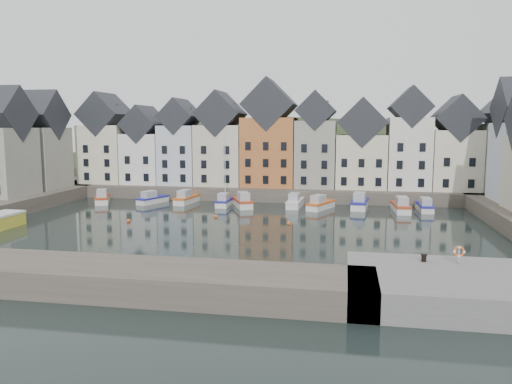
% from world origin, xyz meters
% --- Properties ---
extents(ground, '(260.00, 260.00, 0.00)m').
position_xyz_m(ground, '(0.00, 0.00, 0.00)').
color(ground, black).
rests_on(ground, ground).
extents(far_quay, '(90.00, 16.00, 2.00)m').
position_xyz_m(far_quay, '(0.00, 30.00, 1.00)').
color(far_quay, '#4B433A').
rests_on(far_quay, ground).
extents(near_quay, '(18.00, 10.00, 2.00)m').
position_xyz_m(near_quay, '(22.00, -20.00, 1.00)').
color(near_quay, '#60605E').
rests_on(near_quay, ground).
extents(near_wall, '(50.00, 6.00, 2.00)m').
position_xyz_m(near_wall, '(-10.00, -22.00, 1.00)').
color(near_wall, '#4B433A').
rests_on(near_wall, ground).
extents(hillside, '(153.60, 70.40, 64.00)m').
position_xyz_m(hillside, '(0.02, 56.00, -17.96)').
color(hillside, '#232F17').
rests_on(hillside, ground).
extents(far_terrace, '(72.37, 8.16, 17.78)m').
position_xyz_m(far_terrace, '(3.21, 28.00, 8.88)').
color(far_terrace, beige).
rests_on(far_terrace, far_quay).
extents(left_terrace, '(7.65, 17.00, 15.69)m').
position_xyz_m(left_terrace, '(-36.00, 13.50, 8.88)').
color(left_terrace, gray).
rests_on(left_terrace, left_quay).
extents(mooring_buoys, '(20.50, 5.50, 0.50)m').
position_xyz_m(mooring_buoys, '(-4.00, 5.33, 0.15)').
color(mooring_buoys, '#D25718').
rests_on(mooring_buoys, ground).
extents(boat_a, '(4.43, 6.66, 2.46)m').
position_xyz_m(boat_a, '(-24.71, 16.99, 0.73)').
color(boat_a, silver).
rests_on(boat_a, ground).
extents(boat_b, '(3.74, 6.07, 2.23)m').
position_xyz_m(boat_b, '(-16.92, 18.02, 0.66)').
color(boat_b, silver).
rests_on(boat_b, ground).
extents(boat_c, '(2.65, 6.46, 2.41)m').
position_xyz_m(boat_c, '(-11.63, 18.99, 0.72)').
color(boat_c, silver).
rests_on(boat_c, ground).
extents(boat_d, '(1.95, 5.81, 11.01)m').
position_xyz_m(boat_d, '(-5.24, 17.66, 0.72)').
color(boat_d, silver).
rests_on(boat_d, ground).
extents(boat_e, '(4.48, 6.85, 2.52)m').
position_xyz_m(boat_e, '(-2.33, 17.19, 0.75)').
color(boat_e, silver).
rests_on(boat_e, ground).
extents(boat_f, '(2.27, 6.31, 2.39)m').
position_xyz_m(boat_f, '(5.39, 18.40, 0.71)').
color(boat_f, silver).
rests_on(boat_f, ground).
extents(boat_g, '(4.14, 6.43, 2.37)m').
position_xyz_m(boat_g, '(9.19, 17.12, 0.71)').
color(boat_g, silver).
rests_on(boat_g, ground).
extents(boat_h, '(2.90, 7.15, 2.67)m').
position_xyz_m(boat_h, '(14.84, 18.98, 0.80)').
color(boat_h, silver).
rests_on(boat_h, ground).
extents(boat_i, '(2.34, 6.55, 2.48)m').
position_xyz_m(boat_i, '(20.44, 16.83, 0.74)').
color(boat_i, silver).
rests_on(boat_i, ground).
extents(boat_j, '(1.92, 5.83, 2.23)m').
position_xyz_m(boat_j, '(23.82, 18.07, 0.66)').
color(boat_j, silver).
rests_on(boat_j, ground).
extents(mooring_bollard, '(0.48, 0.48, 0.56)m').
position_xyz_m(mooring_bollard, '(18.57, -17.08, 2.31)').
color(mooring_bollard, black).
rests_on(mooring_bollard, near_quay).
extents(life_ring_post, '(0.80, 0.17, 1.30)m').
position_xyz_m(life_ring_post, '(20.99, -17.17, 2.86)').
color(life_ring_post, gray).
rests_on(life_ring_post, near_quay).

